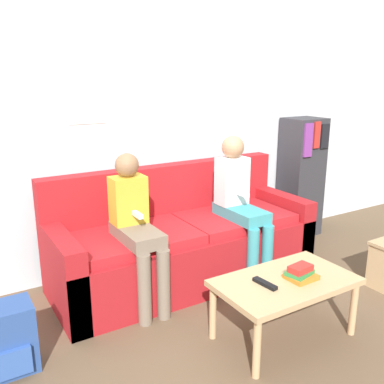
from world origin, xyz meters
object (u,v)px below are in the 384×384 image
coffee_table (285,286)px  bookshelf (301,177)px  person_left (136,224)px  couch (183,243)px  tv_remote (265,284)px  backpack (5,340)px  person_right (240,200)px

coffee_table → bookshelf: size_ratio=0.72×
coffee_table → person_left: bearing=126.3°
couch → bookshelf: size_ratio=1.75×
person_left → tv_remote: bearing=-61.2°
couch → backpack: bearing=-161.1°
person_right → tv_remote: 0.97m
person_left → backpack: bearing=-162.6°
coffee_table → backpack: (-1.53, 0.54, -0.15)m
couch → coffee_table: bearing=-82.7°
couch → tv_remote: size_ratio=11.94×
person_right → bookshelf: bearing=21.9°
tv_remote → person_left: bearing=113.0°
person_right → tv_remote: size_ratio=6.53×
couch → person_right: (0.42, -0.18, 0.34)m
person_left → backpack: person_left is taller
person_left → bookshelf: bearing=12.7°
coffee_table → bookshelf: bearing=42.6°
person_right → bookshelf: bookshelf is taller
person_left → bookshelf: 2.06m
bookshelf → backpack: bearing=-165.8°
tv_remote → backpack: (-1.38, 0.53, -0.21)m
coffee_table → backpack: bearing=160.5°
person_left → person_right: size_ratio=0.95×
tv_remote → bookshelf: size_ratio=0.15×
bookshelf → backpack: (-2.93, -0.74, -0.40)m
couch → tv_remote: bearing=-91.5°
person_left → person_right: bearing=0.6°
couch → bookshelf: bearing=9.7°
couch → person_left: bearing=-158.2°
tv_remote → backpack: size_ratio=0.44×
couch → backpack: couch is taller
person_right → tv_remote: bearing=-118.1°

